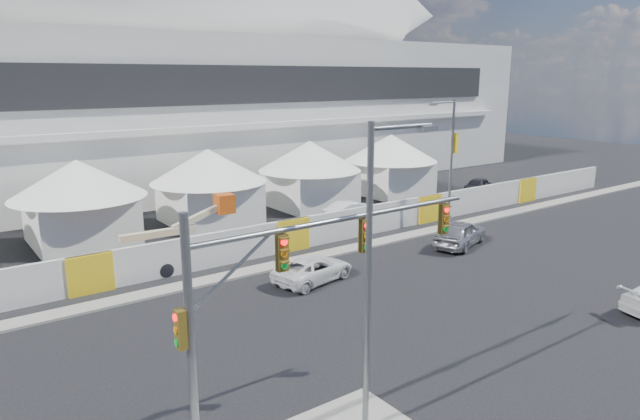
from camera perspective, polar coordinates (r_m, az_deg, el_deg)
ground at (r=21.42m, az=5.59°, el=-16.26°), size 160.00×160.00×0.00m
far_curb at (r=43.13m, az=14.48°, el=-1.21°), size 80.00×1.20×0.12m
stadium at (r=59.25m, az=-15.44°, el=11.76°), size 80.00×24.80×21.98m
tent_row at (r=40.65m, az=-16.81°, el=2.24°), size 53.40×8.40×5.40m
hoarding_fence at (r=35.15m, az=-2.78°, el=-2.48°), size 70.00×0.25×2.00m
scaffold_tower at (r=76.99m, az=13.65°, el=9.53°), size 4.40×4.40×12.00m
sedan_silver at (r=37.12m, az=13.85°, el=-2.26°), size 3.48×5.32×1.68m
pickup_curb at (r=30.03m, az=-0.68°, el=-5.94°), size 3.09×5.06×1.31m
lot_car_a at (r=42.31m, az=3.25°, el=-0.10°), size 1.81×4.71×1.53m
lot_car_b at (r=54.36m, az=15.65°, el=2.39°), size 3.08×4.64×1.47m
traffic_mast at (r=16.08m, az=-5.43°, el=-10.05°), size 10.38×0.70×7.17m
streetlight_median at (r=16.24m, az=5.52°, el=-5.07°), size 2.55×0.26×9.22m
streetlight_curb at (r=40.45m, az=12.84°, el=5.40°), size 2.67×0.60×9.01m
boom_lift at (r=32.39m, az=-16.73°, el=-4.33°), size 7.76×1.94×3.93m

